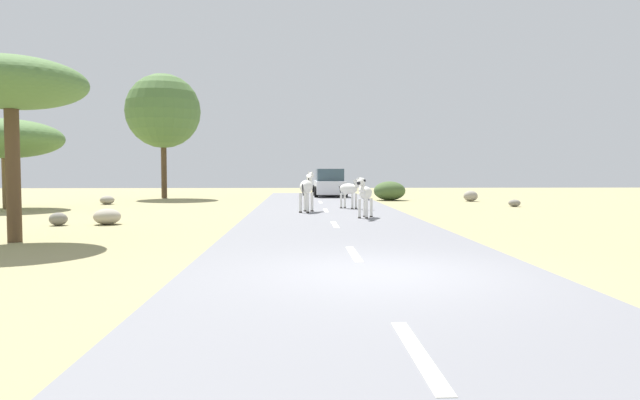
{
  "coord_description": "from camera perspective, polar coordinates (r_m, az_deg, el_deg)",
  "views": [
    {
      "loc": [
        -1.34,
        -8.95,
        1.7
      ],
      "look_at": [
        -0.61,
        11.35,
        0.62
      ],
      "focal_mm": 31.52,
      "sensor_mm": 36.0,
      "label": 1
    }
  ],
  "objects": [
    {
      "name": "zebra_1",
      "position": [
        24.16,
        3.07,
        1.09
      ],
      "size": [
        1.18,
        1.18,
        1.4
      ],
      "rotation": [
        0.0,
        0.0,
        3.93
      ],
      "color": "silver",
      "rests_on": "road"
    },
    {
      "name": "car_0",
      "position": [
        35.47,
        0.95,
        1.66
      ],
      "size": [
        2.09,
        4.37,
        1.74
      ],
      "rotation": [
        0.0,
        0.0,
        0.02
      ],
      "color": "silver",
      "rests_on": "road"
    },
    {
      "name": "tree_0",
      "position": [
        35.42,
        -15.64,
        8.67
      ],
      "size": [
        4.45,
        4.45,
        7.49
      ],
      "color": "#4C3823",
      "rests_on": "ground_plane"
    },
    {
      "name": "zebra_2",
      "position": [
        22.19,
        -1.34,
        1.29
      ],
      "size": [
        0.73,
        1.7,
        1.64
      ],
      "rotation": [
        0.0,
        0.0,
        6.03
      ],
      "color": "silver",
      "rests_on": "road"
    },
    {
      "name": "tree_3",
      "position": [
        15.21,
        -28.91,
        10.18
      ],
      "size": [
        3.46,
        3.46,
        4.34
      ],
      "color": "#4C3823",
      "rests_on": "ground_plane"
    },
    {
      "name": "rock_1",
      "position": [
        29.93,
        -20.8,
        -0.0
      ],
      "size": [
        0.7,
        0.73,
        0.43
      ],
      "primitive_type": "ellipsoid",
      "color": "gray",
      "rests_on": "ground_plane"
    },
    {
      "name": "zebra_0",
      "position": [
        19.48,
        4.58,
        0.64
      ],
      "size": [
        0.79,
        1.41,
        1.4
      ],
      "rotation": [
        0.0,
        0.0,
        2.75
      ],
      "color": "silver",
      "rests_on": "road"
    },
    {
      "name": "lane_markings",
      "position": [
        8.18,
        5.5,
        -8.58
      ],
      "size": [
        0.16,
        56.0,
        0.01
      ],
      "color": "silver",
      "rests_on": "road"
    },
    {
      "name": "ground_plane",
      "position": [
        9.2,
        6.38,
        -7.62
      ],
      "size": [
        90.0,
        90.0,
        0.0
      ],
      "primitive_type": "plane",
      "color": "#998E60"
    },
    {
      "name": "rock_4",
      "position": [
        19.06,
        -25.03,
        -1.76
      ],
      "size": [
        0.55,
        0.5,
        0.4
      ],
      "primitive_type": "ellipsoid",
      "color": "gray",
      "rests_on": "ground_plane"
    },
    {
      "name": "rock_3",
      "position": [
        31.77,
        15.04,
        0.39
      ],
      "size": [
        0.77,
        0.65,
        0.58
      ],
      "primitive_type": "ellipsoid",
      "color": "gray",
      "rests_on": "ground_plane"
    },
    {
      "name": "tree_2",
      "position": [
        28.18,
        -29.38,
        5.44
      ],
      "size": [
        4.88,
        4.88,
        3.94
      ],
      "color": "brown",
      "rests_on": "ground_plane"
    },
    {
      "name": "bush_1",
      "position": [
        31.99,
        7.07,
        0.93
      ],
      "size": [
        1.79,
        1.61,
        1.07
      ],
      "primitive_type": "ellipsoid",
      "color": "#425B2D",
      "rests_on": "ground_plane"
    },
    {
      "name": "road",
      "position": [
        9.16,
        4.67,
        -7.5
      ],
      "size": [
        6.0,
        64.0,
        0.05
      ],
      "primitive_type": "cube",
      "color": "slate",
      "rests_on": "ground_plane"
    },
    {
      "name": "rock_2",
      "position": [
        18.82,
        -20.8,
        -1.58
      ],
      "size": [
        0.82,
        0.87,
        0.5
      ],
      "primitive_type": "ellipsoid",
      "color": "#A89E8C",
      "rests_on": "ground_plane"
    },
    {
      "name": "rock_0",
      "position": [
        27.74,
        19.13,
        -0.3
      ],
      "size": [
        0.56,
        0.46,
        0.34
      ],
      "primitive_type": "ellipsoid",
      "color": "gray",
      "rests_on": "ground_plane"
    }
  ]
}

